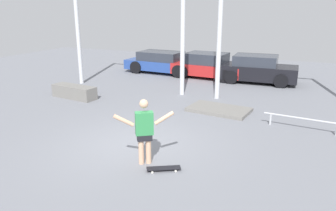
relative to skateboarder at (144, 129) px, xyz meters
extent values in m
plane|color=slate|center=(-0.84, 0.97, -0.92)|extent=(36.00, 36.00, 0.00)
cylinder|color=#DBAD89|center=(-0.08, -0.05, -0.53)|extent=(0.13, 0.13, 0.79)
cylinder|color=#DBAD89|center=(0.08, 0.05, -0.53)|extent=(0.13, 0.13, 0.79)
cube|color=black|center=(0.00, 0.00, -0.20)|extent=(0.42, 0.38, 0.17)
cube|color=#338C4C|center=(0.00, 0.00, 0.15)|extent=(0.48, 0.43, 0.57)
sphere|color=#DBAD89|center=(0.00, 0.00, 0.65)|extent=(0.22, 0.22, 0.22)
cylinder|color=#DBAD89|center=(-0.41, -0.28, 0.25)|extent=(0.47, 0.37, 0.35)
cylinder|color=#DBAD89|center=(0.41, 0.28, 0.25)|extent=(0.47, 0.37, 0.35)
cube|color=black|center=(0.59, -0.17, -0.86)|extent=(0.82, 0.60, 0.01)
cylinder|color=silver|center=(0.78, 0.07, -0.90)|extent=(0.06, 0.05, 0.05)
cylinder|color=silver|center=(0.89, -0.12, -0.90)|extent=(0.06, 0.05, 0.05)
cylinder|color=silver|center=(0.30, -0.21, -0.90)|extent=(0.06, 0.05, 0.05)
cylinder|color=silver|center=(0.40, -0.40, -0.90)|extent=(0.06, 0.05, 0.05)
cube|color=slate|center=(-5.70, 4.28, -0.65)|extent=(2.14, 0.89, 0.54)
cube|color=slate|center=(0.55, 4.98, -0.86)|extent=(2.39, 1.61, 0.13)
cylinder|color=#B7BABF|center=(3.52, 4.11, -0.54)|extent=(2.43, 0.30, 0.06)
cylinder|color=#B7BABF|center=(2.52, 4.21, -0.73)|extent=(0.07, 0.07, 0.39)
cylinder|color=silver|center=(-7.23, 6.73, 2.46)|extent=(0.20, 0.20, 6.77)
cylinder|color=silver|center=(-1.65, 6.73, 2.46)|extent=(0.20, 0.20, 6.77)
cylinder|color=silver|center=(-0.03, 6.73, 2.46)|extent=(0.20, 0.20, 6.77)
cube|color=#284793|center=(-4.52, 10.99, -0.45)|extent=(4.59, 2.03, 0.55)
cube|color=#2D333D|center=(-4.70, 11.00, 0.09)|extent=(2.56, 1.77, 0.52)
cylinder|color=black|center=(-3.08, 11.77, -0.56)|extent=(0.73, 0.26, 0.72)
cylinder|color=black|center=(-3.18, 10.04, -0.56)|extent=(0.73, 0.26, 0.72)
cylinder|color=black|center=(-5.86, 11.93, -0.56)|extent=(0.73, 0.26, 0.72)
cylinder|color=black|center=(-5.96, 10.21, -0.56)|extent=(0.73, 0.26, 0.72)
cube|color=red|center=(-1.64, 10.77, -0.43)|extent=(4.05, 2.07, 0.60)
cube|color=#2D333D|center=(-1.80, 10.78, 0.15)|extent=(2.28, 1.80, 0.58)
cylinder|color=black|center=(-0.36, 11.54, -0.57)|extent=(0.72, 0.27, 0.70)
cylinder|color=black|center=(-0.49, 9.81, -0.57)|extent=(0.72, 0.27, 0.70)
cylinder|color=black|center=(-2.79, 11.73, -0.57)|extent=(0.72, 0.27, 0.70)
cylinder|color=black|center=(-2.92, 9.99, -0.57)|extent=(0.72, 0.27, 0.70)
cube|color=black|center=(1.05, 10.65, -0.38)|extent=(3.98, 1.92, 0.71)
cube|color=#2D333D|center=(0.89, 10.64, 0.23)|extent=(2.21, 1.70, 0.52)
cylinder|color=black|center=(2.23, 11.56, -0.59)|extent=(0.68, 0.25, 0.67)
cylinder|color=black|center=(2.30, 9.84, -0.59)|extent=(0.68, 0.25, 0.67)
cylinder|color=black|center=(-0.20, 11.45, -0.59)|extent=(0.68, 0.25, 0.67)
cylinder|color=black|center=(-0.12, 9.74, -0.59)|extent=(0.68, 0.25, 0.67)
camera|label=1|loc=(3.57, -6.64, 2.87)|focal=35.00mm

